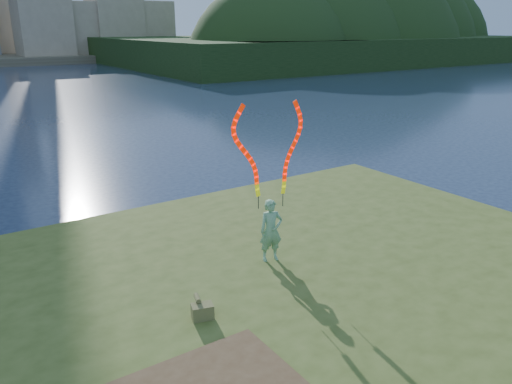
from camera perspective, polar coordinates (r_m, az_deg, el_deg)
ground at (r=10.81m, az=-3.19°, el=-13.80°), size 320.00×320.00×0.00m
grassy_knoll at (r=9.06m, az=4.62°, el=-18.42°), size 20.00×18.00×0.80m
wooded_hill at (r=93.56m, az=9.89°, el=14.77°), size 78.00×50.00×63.00m
woman_with_ribbons at (r=10.72m, az=1.74°, el=-0.59°), size 1.90×0.60×3.82m
canvas_bag at (r=9.17m, az=-6.18°, el=-13.31°), size 0.44×0.49×0.36m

